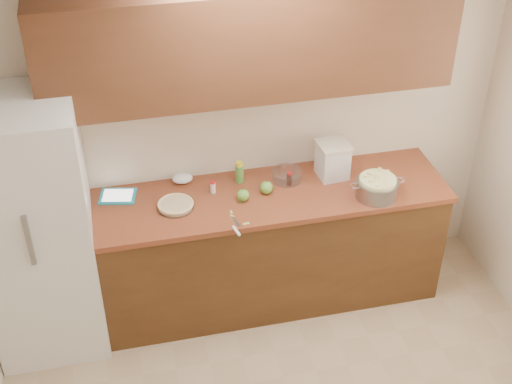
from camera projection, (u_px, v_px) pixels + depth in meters
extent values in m
plane|color=white|center=(344.00, 50.00, 2.67)|extent=(3.60, 3.60, 0.00)
plane|color=beige|center=(245.00, 123.00, 4.85)|extent=(3.60, 0.00, 3.60)
cube|color=#4E2F16|center=(256.00, 250.00, 5.08)|extent=(2.60, 0.65, 0.88)
cube|color=#9B492A|center=(256.00, 197.00, 4.82)|extent=(2.64, 0.68, 0.04)
cube|color=#522B19|center=(250.00, 43.00, 4.34)|extent=(2.60, 0.34, 0.70)
cube|color=silver|center=(36.00, 230.00, 4.53)|extent=(0.70, 0.70, 1.80)
cylinder|color=silver|center=(176.00, 206.00, 4.68)|extent=(0.25, 0.25, 0.03)
cylinder|color=#D9C089|center=(176.00, 205.00, 4.68)|extent=(0.22, 0.22, 0.03)
torus|color=#D9C089|center=(176.00, 204.00, 4.67)|extent=(0.24, 0.24, 0.02)
cylinder|color=gray|center=(377.00, 188.00, 4.76)|extent=(0.28, 0.28, 0.12)
torus|color=gray|center=(355.00, 186.00, 4.71)|extent=(0.07, 0.07, 0.01)
torus|color=gray|center=(400.00, 180.00, 4.77)|extent=(0.07, 0.07, 0.01)
cylinder|color=#F2EDA3|center=(377.00, 187.00, 4.75)|extent=(0.25, 0.25, 0.13)
cube|color=silver|center=(333.00, 161.00, 4.93)|extent=(0.21, 0.21, 0.24)
cube|color=beige|center=(334.00, 145.00, 4.86)|extent=(0.23, 0.23, 0.02)
cube|color=teal|center=(118.00, 196.00, 4.78)|extent=(0.27, 0.23, 0.02)
cube|color=white|center=(118.00, 195.00, 4.78)|extent=(0.22, 0.18, 0.00)
cube|color=gray|center=(237.00, 222.00, 4.56)|extent=(0.04, 0.11, 0.00)
cylinder|color=white|center=(236.00, 231.00, 4.47)|extent=(0.04, 0.10, 0.02)
cylinder|color=#4C8C38|center=(239.00, 174.00, 4.90)|extent=(0.06, 0.06, 0.13)
cylinder|color=yellow|center=(239.00, 164.00, 4.86)|extent=(0.05, 0.05, 0.03)
cylinder|color=beige|center=(213.00, 188.00, 4.81)|extent=(0.04, 0.04, 0.08)
cylinder|color=red|center=(213.00, 182.00, 4.78)|extent=(0.03, 0.03, 0.02)
cylinder|color=black|center=(289.00, 179.00, 4.89)|extent=(0.03, 0.03, 0.08)
cylinder|color=red|center=(289.00, 173.00, 4.86)|extent=(0.03, 0.03, 0.02)
cylinder|color=silver|center=(287.00, 176.00, 4.93)|extent=(0.20, 0.20, 0.07)
torus|color=silver|center=(287.00, 171.00, 4.91)|extent=(0.21, 0.21, 0.01)
ellipsoid|color=white|center=(182.00, 178.00, 4.92)|extent=(0.15, 0.13, 0.06)
sphere|color=#5E9333|center=(243.00, 195.00, 4.73)|extent=(0.09, 0.09, 0.09)
cylinder|color=#3F2D19|center=(243.00, 189.00, 4.70)|extent=(0.01, 0.01, 0.01)
sphere|color=#5E9333|center=(266.00, 188.00, 4.80)|extent=(0.09, 0.09, 0.09)
cylinder|color=#3F2D19|center=(266.00, 181.00, 4.77)|extent=(0.01, 0.01, 0.01)
cube|color=#97C861|center=(240.00, 201.00, 4.75)|extent=(0.03, 0.04, 0.00)
cube|color=#97C861|center=(246.00, 223.00, 4.55)|extent=(0.04, 0.02, 0.00)
cube|color=#97C861|center=(232.00, 216.00, 4.61)|extent=(0.03, 0.03, 0.00)
cube|color=#97C861|center=(231.00, 212.00, 4.65)|extent=(0.01, 0.03, 0.00)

